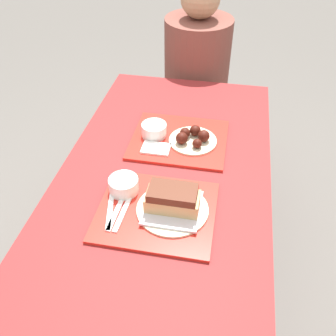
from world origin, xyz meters
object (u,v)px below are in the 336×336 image
Objects in this scene: tray_far at (179,140)px; tray_near at (156,211)px; person_seated_across at (197,61)px; bowl_coleslaw_far at (154,129)px; bowl_coleslaw_near at (124,184)px; wings_plate_far at (193,138)px; brisket_sandwich_plate at (173,202)px.

tray_near is at bearing -91.18° from tray_far.
tray_near is 1.16m from person_seated_across.
bowl_coleslaw_far is (-0.10, 0.41, 0.04)m from tray_near.
tray_far is 3.77× the size of bowl_coleslaw_near.
wings_plate_far is (0.16, -0.02, -0.01)m from bowl_coleslaw_far.
bowl_coleslaw_far reaches higher than tray_far.
brisket_sandwich_plate reaches higher than bowl_coleslaw_far.
brisket_sandwich_plate reaches higher than wings_plate_far.
tray_far is (0.01, 0.41, 0.00)m from tray_near.
tray_near is at bearing -99.28° from wings_plate_far.
brisket_sandwich_plate is (0.04, -0.40, 0.04)m from tray_far.
bowl_coleslaw_far is at bearing 84.68° from bowl_coleslaw_near.
tray_near is 1.99× the size of wings_plate_far.
wings_plate_far reaches higher than tray_near.
brisket_sandwich_plate reaches higher than tray_far.
tray_near is at bearing -28.16° from bowl_coleslaw_near.
brisket_sandwich_plate reaches higher than tray_near.
wings_plate_far reaches higher than bowl_coleslaw_near.
tray_near is 1.00× the size of tray_far.
brisket_sandwich_plate is (0.05, 0.01, 0.04)m from tray_near.
bowl_coleslaw_near is 0.13× the size of person_seated_across.
bowl_coleslaw_near reaches higher than tray_near.
tray_far is 3.77× the size of bowl_coleslaw_far.
tray_far is at bearing 67.99° from bowl_coleslaw_near.
brisket_sandwich_plate is (0.18, -0.06, 0.01)m from bowl_coleslaw_near.
bowl_coleslaw_far is 0.75m from person_seated_across.
wings_plate_far is at bearing 59.36° from bowl_coleslaw_near.
person_seated_across is (-0.08, 0.76, -0.03)m from wings_plate_far.
brisket_sandwich_plate is at bearing -18.15° from bowl_coleslaw_near.
person_seated_across is at bearing 91.76° from tray_far.
bowl_coleslaw_near is 0.19m from brisket_sandwich_plate.
tray_far is at bearing 167.07° from wings_plate_far.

